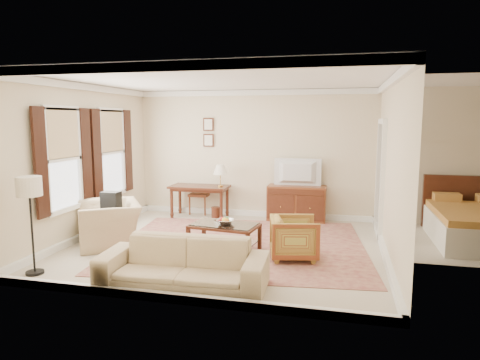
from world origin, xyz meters
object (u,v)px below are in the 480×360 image
at_px(sofa, 183,256).
at_px(club_armchair, 109,216).
at_px(coffee_table, 224,230).
at_px(sideboard, 297,203).
at_px(tv, 297,164).
at_px(striped_armchair, 294,236).
at_px(writing_desk, 200,190).

bearing_deg(sofa, club_armchair, 139.16).
bearing_deg(coffee_table, sofa, -93.41).
relative_size(sideboard, sofa, 0.57).
relative_size(tv, striped_armchair, 1.30).
bearing_deg(striped_armchair, club_armchair, 77.43).
bearing_deg(striped_armchair, sideboard, -6.92).
bearing_deg(tv, coffee_table, 69.03).
distance_m(sideboard, striped_armchair, 2.66).
height_order(tv, coffee_table, tv).
bearing_deg(sofa, tv, 73.06).
bearing_deg(striped_armchair, sofa, 127.90).
relative_size(writing_desk, club_armchair, 1.13).
relative_size(writing_desk, coffee_table, 1.11).
bearing_deg(club_armchair, sideboard, 95.85).
relative_size(tv, sofa, 0.44).
distance_m(coffee_table, club_armchair, 2.12).
bearing_deg(coffee_table, striped_armchair, -6.16).
height_order(striped_armchair, sofa, sofa).
xyz_separation_m(sideboard, coffee_table, (-0.96, -2.52, -0.02)).
bearing_deg(sideboard, tv, -90.00).
distance_m(striped_armchair, sofa, 2.03).
bearing_deg(sideboard, sofa, -104.13).
bearing_deg(tv, sideboard, -90.00).
xyz_separation_m(writing_desk, tv, (2.21, 0.14, 0.66)).
relative_size(striped_armchair, club_armchair, 0.64).
distance_m(writing_desk, tv, 2.31).
bearing_deg(writing_desk, tv, 3.58).
bearing_deg(tv, club_armchair, 40.31).
bearing_deg(coffee_table, tv, 69.03).
bearing_deg(writing_desk, sofa, -74.13).
height_order(tv, club_armchair, tv).
xyz_separation_m(coffee_table, striped_armchair, (1.20, -0.13, 0.01)).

